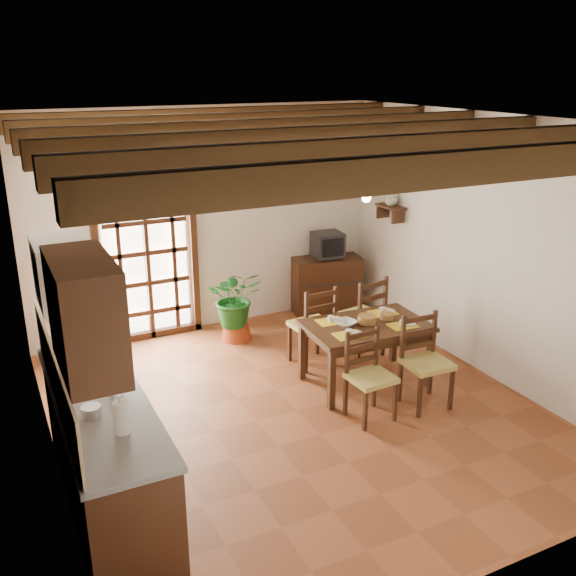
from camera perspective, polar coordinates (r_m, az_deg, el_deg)
ground_plane at (r=6.48m, az=0.78°, el=-10.83°), size 5.00×5.00×0.00m
room_shell at (r=5.79m, az=0.86°, el=4.91°), size 4.52×5.02×2.81m
ceiling_beams at (r=5.64m, az=0.91°, el=13.55°), size 4.50×4.34×0.20m
french_door at (r=7.92m, az=-12.50°, el=3.62°), size 1.26×0.11×2.32m
kitchen_counter at (r=5.23m, az=-16.00°, el=-13.65°), size 0.64×2.25×1.38m
upper_cabinet at (r=3.98m, az=-17.57°, el=-2.31°), size 0.35×0.80×0.70m
range_hood at (r=5.20m, az=-19.45°, el=1.15°), size 0.38×0.60×0.54m
counter_items at (r=5.07m, az=-16.70°, el=-8.50°), size 0.50×1.43×0.25m
dining_table at (r=6.80m, az=6.97°, el=-3.86°), size 1.31×0.88×0.69m
chair_near_left at (r=6.29m, az=7.26°, el=-9.16°), size 0.43×0.41×0.88m
chair_near_right at (r=6.60m, az=12.08°, el=-7.86°), size 0.45×0.43×0.93m
chair_far_left at (r=7.30m, az=2.20°, el=-4.60°), size 0.47×0.45×0.95m
chair_far_right at (r=7.57m, az=6.56°, el=-3.76°), size 0.51×0.50×0.98m
table_setting at (r=6.77m, az=6.98°, el=-3.41°), size 0.92×0.61×0.09m
table_bowl at (r=6.68m, az=5.13°, el=-3.12°), size 0.25×0.25×0.05m
sideboard at (r=8.80m, az=3.46°, el=0.26°), size 0.98×0.58×0.78m
crt_tv at (r=8.63m, az=3.55°, el=3.88°), size 0.41×0.39×0.33m
fuse_box at (r=8.63m, az=2.27°, el=9.25°), size 0.25×0.03×0.32m
plant_pot at (r=8.05m, az=-4.60°, el=-3.78°), size 0.39×0.39×0.24m
potted_plant at (r=7.88m, az=-4.69°, el=-0.70°), size 2.09×1.93×1.91m
wall_shelf at (r=8.28m, az=9.10°, el=6.90°), size 0.20×0.42×0.20m
shelf_vase at (r=8.25m, az=9.15°, el=7.84°), size 0.15×0.15×0.15m
shelf_flowers at (r=8.21m, az=9.23°, el=9.26°), size 0.14×0.14×0.36m
framed_picture at (r=8.23m, az=9.78°, el=10.61°), size 0.03×0.32×0.32m
pendant_lamp at (r=6.45m, az=7.01°, el=8.64°), size 0.36×0.36×0.84m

